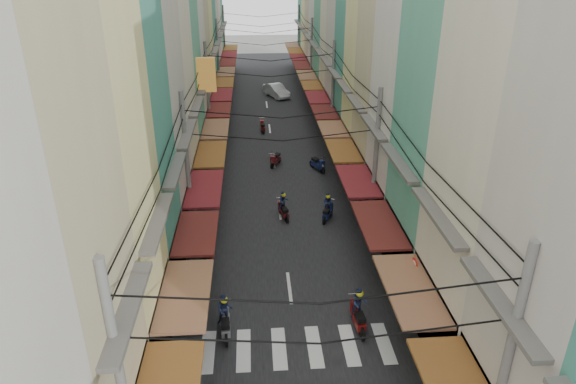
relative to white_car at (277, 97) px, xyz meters
name	(u,v)px	position (x,y,z in m)	size (l,w,h in m)	color
ground	(286,265)	(-1.18, -33.11, 0.00)	(160.00, 160.00, 0.00)	slate
road	(271,136)	(-1.18, -13.11, 0.01)	(10.00, 80.00, 0.02)	black
sidewalk_left	(194,137)	(-7.68, -13.11, 0.03)	(3.00, 80.00, 0.06)	gray
sidewalk_right	(346,134)	(5.32, -13.11, 0.03)	(3.00, 80.00, 0.06)	gray
crosswalk	(297,347)	(-1.18, -39.11, 0.03)	(7.55, 2.40, 0.01)	silver
building_row_left	(158,22)	(-9.10, -16.55, 9.78)	(7.80, 67.67, 23.70)	beige
building_row_right	(380,26)	(6.74, -16.66, 9.41)	(7.80, 68.98, 22.59)	teal
utility_poles	(272,71)	(-1.18, -18.10, 6.59)	(10.20, 66.13, 8.20)	slate
white_car	(277,97)	(0.00, 0.00, 0.00)	(4.83, 1.89, 1.70)	silver
bicycle	(429,253)	(6.32, -32.58, 0.00)	(0.55, 1.45, 1.00)	black
moving_scooters	(285,226)	(-1.07, -30.13, 0.54)	(7.26, 28.02, 1.94)	black
parked_scooters	(392,298)	(3.21, -36.84, 0.47)	(12.88, 15.10, 1.00)	black
pedestrians	(212,226)	(-4.98, -30.61, 0.99)	(13.35, 14.83, 2.17)	#2B212C
market_umbrella	(439,241)	(5.58, -35.30, 2.36)	(2.53, 2.53, 2.67)	#B2B2B7
traffic_sign	(413,277)	(3.60, -38.01, 2.39)	(0.10, 0.71, 3.23)	slate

